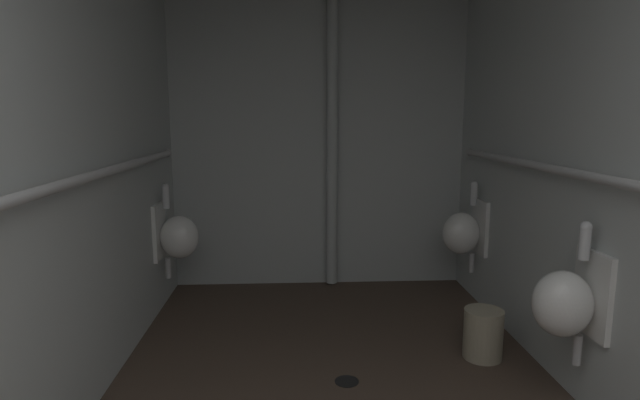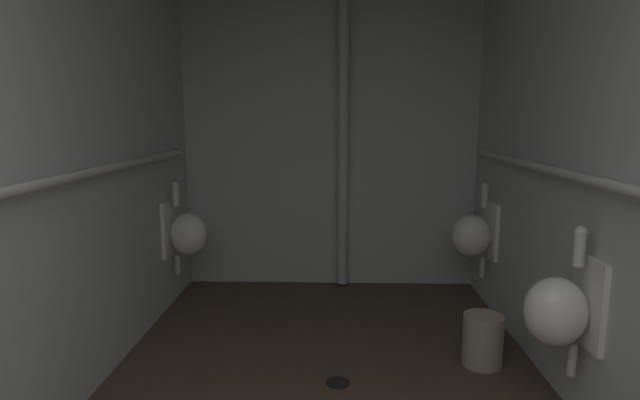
{
  "view_description": "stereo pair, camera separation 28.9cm",
  "coord_description": "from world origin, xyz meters",
  "px_view_note": "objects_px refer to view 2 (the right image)",
  "views": [
    {
      "loc": [
        -0.23,
        -0.2,
        1.53
      ],
      "look_at": [
        -0.05,
        3.18,
        0.97
      ],
      "focal_mm": 28.74,
      "sensor_mm": 36.0,
      "label": 1
    },
    {
      "loc": [
        0.05,
        -0.2,
        1.53
      ],
      "look_at": [
        -0.05,
        3.18,
        0.97
      ],
      "focal_mm": 28.74,
      "sensor_mm": 36.0,
      "label": 2
    }
  ],
  "objects_px": {
    "standpipe_back_wall": "(343,145)",
    "floor_drain": "(338,382)",
    "urinal_left_mid": "(186,233)",
    "waste_bin": "(483,340)",
    "urinal_right_far": "(474,235)",
    "urinal_right_mid": "(560,309)"
  },
  "relations": [
    {
      "from": "waste_bin",
      "to": "urinal_right_mid",
      "type": "bearing_deg",
      "value": -73.64
    },
    {
      "from": "standpipe_back_wall",
      "to": "floor_drain",
      "type": "xyz_separation_m",
      "value": [
        -0.04,
        -1.72,
        -1.27
      ]
    },
    {
      "from": "urinal_right_far",
      "to": "standpipe_back_wall",
      "type": "distance_m",
      "value": 1.33
    },
    {
      "from": "urinal_right_far",
      "to": "standpipe_back_wall",
      "type": "xyz_separation_m",
      "value": [
        -1.03,
        0.49,
        0.67
      ]
    },
    {
      "from": "urinal_left_mid",
      "to": "standpipe_back_wall",
      "type": "xyz_separation_m",
      "value": [
        1.26,
        0.51,
        0.67
      ]
    },
    {
      "from": "standpipe_back_wall",
      "to": "waste_bin",
      "type": "bearing_deg",
      "value": -59.68
    },
    {
      "from": "urinal_left_mid",
      "to": "floor_drain",
      "type": "bearing_deg",
      "value": -44.83
    },
    {
      "from": "waste_bin",
      "to": "standpipe_back_wall",
      "type": "bearing_deg",
      "value": 120.32
    },
    {
      "from": "urinal_left_mid",
      "to": "urinal_right_mid",
      "type": "distance_m",
      "value": 2.77
    },
    {
      "from": "waste_bin",
      "to": "urinal_right_far",
      "type": "bearing_deg",
      "value": 79.5
    },
    {
      "from": "urinal_right_mid",
      "to": "urinal_right_far",
      "type": "xyz_separation_m",
      "value": [
        0.0,
        1.57,
        0.0
      ]
    },
    {
      "from": "standpipe_back_wall",
      "to": "floor_drain",
      "type": "relative_size",
      "value": 17.82
    },
    {
      "from": "urinal_left_mid",
      "to": "waste_bin",
      "type": "height_order",
      "value": "urinal_left_mid"
    },
    {
      "from": "floor_drain",
      "to": "urinal_right_mid",
      "type": "bearing_deg",
      "value": -18.11
    },
    {
      "from": "urinal_right_mid",
      "to": "standpipe_back_wall",
      "type": "xyz_separation_m",
      "value": [
        -1.03,
        2.07,
        0.67
      ]
    },
    {
      "from": "floor_drain",
      "to": "waste_bin",
      "type": "height_order",
      "value": "waste_bin"
    },
    {
      "from": "urinal_right_far",
      "to": "floor_drain",
      "type": "distance_m",
      "value": 1.73
    },
    {
      "from": "floor_drain",
      "to": "urinal_left_mid",
      "type": "bearing_deg",
      "value": 135.17
    },
    {
      "from": "urinal_left_mid",
      "to": "urinal_right_far",
      "type": "bearing_deg",
      "value": 0.36
    },
    {
      "from": "urinal_right_mid",
      "to": "waste_bin",
      "type": "height_order",
      "value": "urinal_right_mid"
    },
    {
      "from": "urinal_right_far",
      "to": "standpipe_back_wall",
      "type": "height_order",
      "value": "standpipe_back_wall"
    },
    {
      "from": "urinal_left_mid",
      "to": "floor_drain",
      "type": "height_order",
      "value": "urinal_left_mid"
    }
  ]
}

